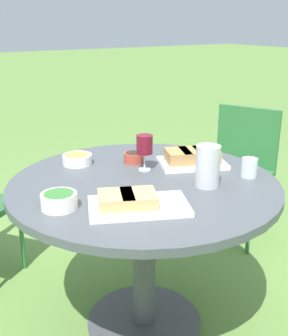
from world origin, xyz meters
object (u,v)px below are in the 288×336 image
(chair_near_left, at_px, (240,162))
(water_pitcher, at_px, (208,166))
(wine_glass, at_px, (145,146))
(dining_table, at_px, (144,208))

(chair_near_left, xyz_separation_m, water_pitcher, (-0.67, 0.91, 0.34))
(chair_near_left, xyz_separation_m, wine_glass, (-0.34, 1.02, 0.37))
(dining_table, height_order, chair_near_left, chair_near_left)
(chair_near_left, height_order, water_pitcher, water_pitcher)
(chair_near_left, bearing_deg, dining_table, 112.76)
(dining_table, bearing_deg, wine_glass, -34.62)
(wine_glass, bearing_deg, dining_table, 145.38)
(dining_table, bearing_deg, chair_near_left, -67.24)
(wine_glass, bearing_deg, water_pitcher, -161.01)
(water_pitcher, bearing_deg, chair_near_left, -53.82)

